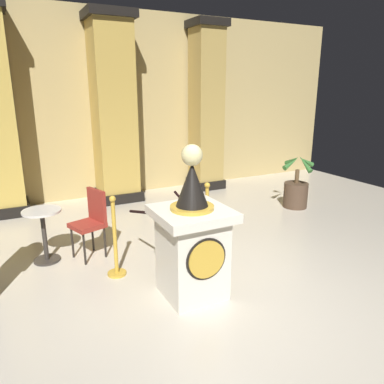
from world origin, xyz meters
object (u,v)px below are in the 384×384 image
(potted_palm_right, at_px, (296,191))
(cafe_table, at_px, (44,229))
(stanchion_far, at_px, (115,248))
(pedestal_clock, at_px, (192,241))
(stanchion_near, at_px, (207,229))
(cafe_chair_red, at_px, (92,218))

(potted_palm_right, distance_m, cafe_table, 4.72)
(stanchion_far, bearing_deg, pedestal_clock, -52.20)
(pedestal_clock, xyz_separation_m, stanchion_far, (-0.65, 0.84, -0.29))
(stanchion_near, xyz_separation_m, potted_palm_right, (2.62, 1.06, -0.03))
(stanchion_near, bearing_deg, potted_palm_right, 22.12)
(potted_palm_right, distance_m, cafe_chair_red, 4.11)
(potted_palm_right, bearing_deg, cafe_table, -176.46)
(pedestal_clock, xyz_separation_m, potted_palm_right, (3.30, 1.95, -0.32))
(stanchion_far, relative_size, cafe_chair_red, 1.09)
(potted_palm_right, xyz_separation_m, cafe_table, (-4.71, -0.29, 0.13))
(stanchion_near, bearing_deg, cafe_table, 159.67)
(pedestal_clock, relative_size, cafe_table, 2.35)
(stanchion_far, bearing_deg, cafe_chair_red, 100.85)
(stanchion_far, bearing_deg, potted_palm_right, 15.61)
(stanchion_far, relative_size, cafe_table, 1.42)
(pedestal_clock, xyz_separation_m, cafe_chair_red, (-0.78, 1.53, -0.09))
(stanchion_near, bearing_deg, stanchion_far, -178.29)
(cafe_table, distance_m, cafe_chair_red, 0.64)
(pedestal_clock, distance_m, cafe_chair_red, 1.72)
(cafe_chair_red, bearing_deg, cafe_table, 168.60)
(pedestal_clock, distance_m, cafe_table, 2.18)
(stanchion_far, distance_m, cafe_chair_red, 0.73)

